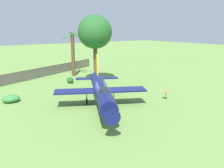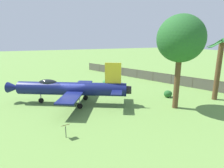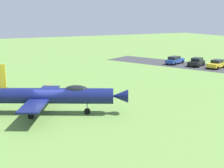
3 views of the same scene
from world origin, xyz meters
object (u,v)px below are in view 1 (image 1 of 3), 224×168
(display_jet, at_px, (102,91))
(info_plaque, at_px, (166,92))
(shade_tree, at_px, (95,32))
(shrub_near_fence, at_px, (70,80))
(palm_tree, at_px, (73,54))
(shrub_by_tree, at_px, (11,99))

(display_jet, bearing_deg, info_plaque, 105.03)
(shade_tree, height_order, shrub_near_fence, shade_tree)
(palm_tree, bearing_deg, shade_tree, 3.24)
(display_jet, relative_size, info_plaque, 11.74)
(display_jet, bearing_deg, shrub_near_fence, -163.82)
(display_jet, relative_size, shade_tree, 1.37)
(display_jet, xyz_separation_m, shrub_near_fence, (-12.24, 2.43, -1.41))
(shade_tree, xyz_separation_m, shrub_by_tree, (2.95, -12.78, -6.93))
(palm_tree, height_order, info_plaque, palm_tree)
(shade_tree, height_order, shrub_by_tree, shade_tree)
(info_plaque, bearing_deg, shrub_near_fence, -159.52)
(palm_tree, bearing_deg, info_plaque, 6.69)
(shrub_by_tree, relative_size, info_plaque, 1.65)
(display_jet, bearing_deg, palm_tree, -170.29)
(palm_tree, bearing_deg, shrub_near_fence, -32.11)
(shade_tree, distance_m, palm_tree, 7.46)
(shrub_by_tree, xyz_separation_m, info_plaque, (9.22, 14.60, 0.45))
(info_plaque, bearing_deg, palm_tree, -173.31)
(shrub_near_fence, distance_m, shrub_by_tree, 10.51)
(palm_tree, xyz_separation_m, shrub_near_fence, (4.78, -3.00, -3.28))
(shade_tree, relative_size, info_plaque, 8.59)
(display_jet, distance_m, shrub_by_tree, 10.38)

